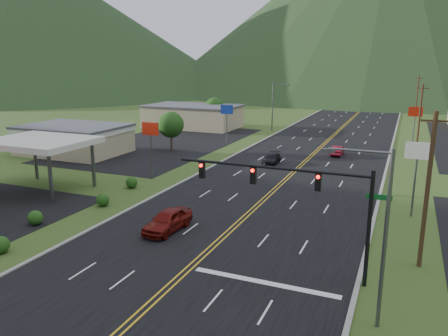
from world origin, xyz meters
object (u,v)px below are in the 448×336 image
at_px(car_dark_mid, 272,159).
at_px(car_red_far, 338,151).
at_px(streetlight_west, 274,104).
at_px(gas_canopy, 40,143).
at_px(traffic_signal, 301,191).
at_px(streetlight_east, 379,228).
at_px(car_red_near, 168,221).

relative_size(car_dark_mid, car_red_far, 1.07).
height_order(streetlight_west, gas_canopy, streetlight_west).
xyz_separation_m(traffic_signal, streetlight_east, (4.70, -4.00, -0.15)).
bearing_deg(streetlight_west, traffic_signal, -72.03).
bearing_deg(car_red_near, streetlight_west, 101.75).
bearing_deg(streetlight_west, streetlight_east, -69.14).
height_order(streetlight_east, car_dark_mid, streetlight_east).
bearing_deg(car_red_far, streetlight_west, -50.70).
height_order(streetlight_east, streetlight_west, same).
bearing_deg(car_red_near, gas_canopy, 168.05).
bearing_deg(traffic_signal, gas_canopy, 164.30).
bearing_deg(car_red_far, gas_canopy, 49.81).
xyz_separation_m(gas_canopy, car_red_near, (17.53, -5.01, -4.03)).
bearing_deg(streetlight_west, car_red_near, -82.25).
bearing_deg(car_red_far, streetlight_east, 101.56).
bearing_deg(streetlight_east, streetlight_west, 110.86).
height_order(car_red_near, car_red_far, car_red_near).
bearing_deg(gas_canopy, streetlight_east, -19.88).
xyz_separation_m(car_red_near, car_red_far, (7.78, 34.20, -0.18)).
bearing_deg(traffic_signal, streetlight_west, 107.97).
distance_m(streetlight_east, car_red_near, 17.68).
bearing_deg(streetlight_west, gas_canopy, -102.13).
relative_size(traffic_signal, car_dark_mid, 3.04).
bearing_deg(streetlight_east, traffic_signal, 139.61).
bearing_deg(gas_canopy, car_red_near, -15.95).
distance_m(traffic_signal, car_dark_mid, 30.70).
xyz_separation_m(gas_canopy, car_red_far, (25.31, 29.18, -4.21)).
bearing_deg(gas_canopy, traffic_signal, -15.70).
height_order(car_dark_mid, car_red_far, car_red_far).
bearing_deg(streetlight_east, car_red_far, 100.81).
height_order(streetlight_west, car_red_far, streetlight_west).
relative_size(traffic_signal, gas_canopy, 1.31).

